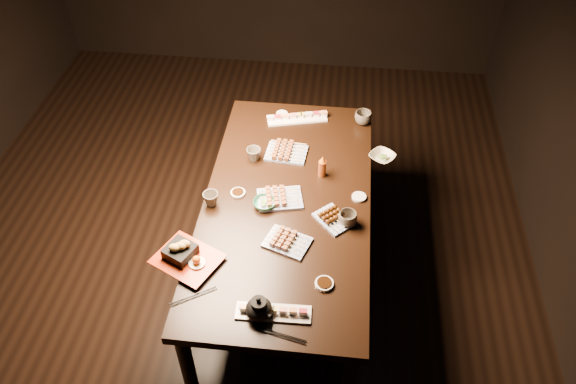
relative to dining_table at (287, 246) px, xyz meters
The scene contains 23 objects.
ground 0.57m from the dining_table, 159.63° to the left, with size 5.00×5.00×0.00m, color black.
dining_table is the anchor object (origin of this frame).
sushi_platter_near 0.82m from the dining_table, 88.46° to the right, with size 0.34×0.09×0.04m, color white, non-canonical shape.
sushi_platter_far 0.84m from the dining_table, 91.50° to the left, with size 0.38×0.10×0.05m, color white, non-canonical shape.
yakitori_plate_center 0.41m from the dining_table, behind, with size 0.24×0.17×0.06m, color #828EB6, non-canonical shape.
yakitori_plate_right 0.50m from the dining_table, 83.40° to the right, with size 0.22×0.16×0.06m, color #828EB6, non-canonical shape.
yakitori_plate_left 0.57m from the dining_table, 97.00° to the left, with size 0.24×0.17×0.06m, color #828EB6, non-canonical shape.
tsukune_plate 0.49m from the dining_table, 24.13° to the right, with size 0.19×0.14×0.05m, color #828EB6, non-canonical shape.
edamame_bowl_green 0.41m from the dining_table, 155.72° to the right, with size 0.12×0.12×0.04m, color #297D53.
edamame_bowl_cream 0.77m from the dining_table, 38.36° to the left, with size 0.14×0.14×0.03m, color beige.
tempura_tray 0.77m from the dining_table, 132.74° to the right, with size 0.30×0.24×0.11m, color black, non-canonical shape.
teacup_near_left 0.58m from the dining_table, behind, with size 0.08×0.08×0.08m, color #50493D.
teacup_mid_right 0.54m from the dining_table, 21.61° to the right, with size 0.10×0.10×0.08m, color #50493D.
teacup_far_left 0.57m from the dining_table, 125.64° to the left, with size 0.08×0.08×0.08m, color #50493D.
teacup_far_right 0.94m from the dining_table, 62.05° to the left, with size 0.10×0.10×0.08m, color #50493D.
teapot 0.85m from the dining_table, 93.32° to the right, with size 0.14×0.14×0.12m, color black, non-canonical shape.
condiment_bottle 0.53m from the dining_table, 52.78° to the left, with size 0.04×0.04×0.14m, color maroon.
sauce_dish_west 0.47m from the dining_table, behind, with size 0.08×0.08×0.01m, color white.
sauce_dish_east 0.55m from the dining_table, ahead, with size 0.08×0.08×0.01m, color white.
sauce_dish_se 0.70m from the dining_table, 66.15° to the right, with size 0.09×0.09×0.02m, color white.
sauce_dish_nw 0.87m from the dining_table, 98.83° to the left, with size 0.07×0.07×0.01m, color white.
chopsticks_near 0.85m from the dining_table, 118.23° to the right, with size 0.23×0.02×0.01m, color black, non-canonical shape.
chopsticks_se 0.91m from the dining_table, 85.49° to the right, with size 0.23×0.02×0.01m, color black, non-canonical shape.
Camera 1 is at (0.65, -2.29, 2.90)m, focal length 35.00 mm.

